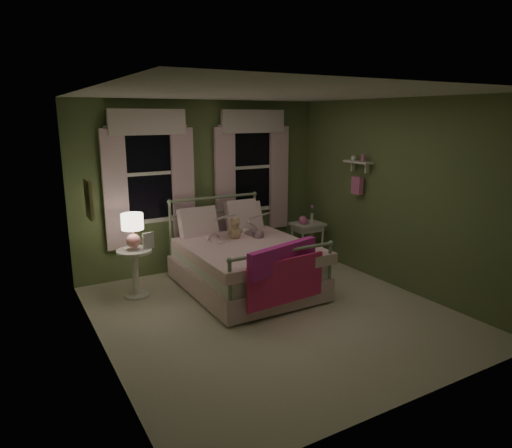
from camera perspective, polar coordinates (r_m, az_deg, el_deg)
room_shell at (r=5.32m, az=2.29°, el=1.84°), size 4.20×4.20×4.20m
bed at (r=6.35m, az=-1.47°, el=-4.87°), size 1.58×2.04×1.18m
pink_throw at (r=5.44m, az=3.56°, el=-5.43°), size 1.10×0.38×0.71m
child_left at (r=6.45m, az=-5.57°, el=0.76°), size 0.30×0.21×0.79m
child_right at (r=6.69m, az=-1.19°, el=1.13°), size 0.37×0.30×0.75m
book_left at (r=6.23m, az=-4.62°, el=0.33°), size 0.21×0.13×0.26m
book_right at (r=6.49m, az=-0.13°, el=0.51°), size 0.22×0.18×0.26m
teddy_bear at (r=6.46m, az=-2.69°, el=-0.71°), size 0.24×0.20×0.32m
nightstand_left at (r=6.27m, az=-14.88°, el=-5.14°), size 0.46×0.46×0.65m
table_lamp at (r=6.13m, az=-15.17°, el=-0.38°), size 0.28×0.28×0.46m
book_nightstand at (r=6.15m, az=-13.92°, el=-3.11°), size 0.20×0.25×0.02m
nightstand_right at (r=7.56m, az=6.45°, el=-0.60°), size 0.50×0.40×0.64m
pink_toy at (r=7.46m, az=5.88°, el=0.48°), size 0.14×0.19×0.14m
bud_vase at (r=7.62m, az=7.01°, el=1.34°), size 0.06×0.06×0.28m
window_left at (r=6.76m, az=-13.19°, el=6.73°), size 1.34×0.13×1.96m
window_right at (r=7.43m, az=-0.45°, el=7.64°), size 1.34×0.13×1.96m
wall_shelf at (r=6.98m, az=12.59°, el=6.13°), size 0.15×0.50×0.60m
framed_picture at (r=5.15m, az=-20.18°, el=2.92°), size 0.03×0.32×0.42m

